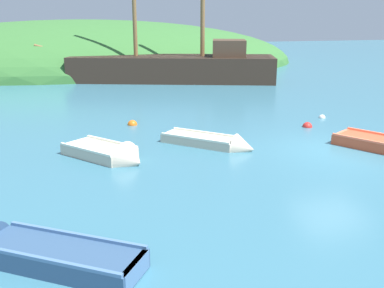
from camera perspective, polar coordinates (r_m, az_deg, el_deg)
The scene contains 9 objects.
ground_plane at distance 15.75m, azimuth 18.02°, elevation -0.89°, with size 120.00×120.00×0.00m, color teal.
shore_hill at distance 43.60m, azimuth -13.90°, elevation 9.99°, with size 40.61×25.84×8.11m, color #387033.
sailing_ship at distance 31.21m, azimuth -2.27°, elevation 9.32°, with size 16.44×7.74×12.92m.
rowboat_center at distance 14.38m, azimuth -10.43°, elevation -1.49°, with size 2.82×3.06×1.16m.
rowboat_portside at distance 8.99m, azimuth -19.32°, elevation -13.31°, with size 3.71×2.94×0.98m.
rowboat_far at distance 15.56m, azimuth 2.84°, elevation 0.05°, with size 3.14×3.03×0.93m.
buoy_orange at distance 18.76m, azimuth -7.69°, elevation 2.47°, with size 0.41×0.41×0.41m, color orange.
buoy_red at distance 18.85m, azimuth 14.63°, elevation 2.14°, with size 0.40×0.40×0.40m, color red.
buoy_white at distance 20.69m, azimuth 16.40°, elevation 3.24°, with size 0.30×0.30×0.30m, color white.
Camera 1 is at (-8.33, -12.61, 4.44)m, focal length 41.38 mm.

